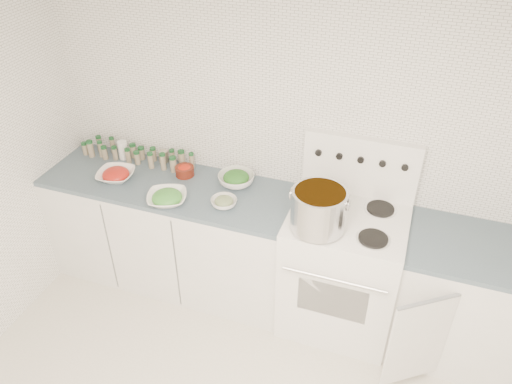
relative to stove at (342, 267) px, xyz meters
name	(u,v)px	position (x,y,z in m)	size (l,w,h in m)	color
room_walls	(196,240)	(-0.48, -1.19, 1.06)	(3.54, 3.04, 2.52)	white
counter_left	(174,232)	(-1.30, 0.00, -0.05)	(1.85, 0.62, 0.90)	white
stove	(342,267)	(0.00, 0.00, 0.00)	(0.76, 0.70, 1.36)	white
counter_right	(466,301)	(0.82, 0.00, -0.05)	(0.89, 0.86, 0.90)	white
stock_pot	(319,208)	(-0.17, -0.18, 0.59)	(0.36, 0.34, 0.26)	silver
bowl_tomato	(116,175)	(-1.68, -0.07, 0.44)	(0.31, 0.31, 0.09)	white
bowl_snowpea	(167,198)	(-1.20, -0.20, 0.44)	(0.34, 0.34, 0.09)	white
bowl_broccoli	(236,179)	(-0.84, 0.16, 0.45)	(0.32, 0.32, 0.10)	white
bowl_zucchini	(224,202)	(-0.82, -0.11, 0.44)	(0.21, 0.21, 0.07)	white
bowl_pepper	(185,170)	(-1.24, 0.15, 0.44)	(0.14, 0.14, 0.08)	#581A0F
salt_canister	(123,150)	(-1.79, 0.21, 0.48)	(0.07, 0.07, 0.14)	white
tin_can	(163,156)	(-1.47, 0.26, 0.45)	(0.07, 0.07, 0.09)	#B2AA97
spice_cluster	(136,154)	(-1.67, 0.20, 0.47)	(0.92, 0.15, 0.14)	gray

